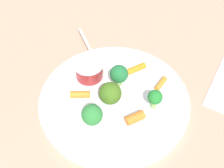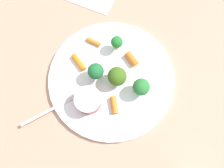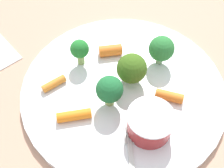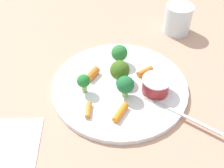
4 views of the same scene
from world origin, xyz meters
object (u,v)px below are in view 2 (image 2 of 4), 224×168
at_px(sauce_cup, 88,101).
at_px(broccoli_floret_2, 96,71).
at_px(broccoli_floret_1, 117,42).
at_px(carrot_stick_0, 132,59).
at_px(carrot_stick_3, 93,42).
at_px(carrot_stick_2, 79,62).
at_px(plate, 111,79).
at_px(broccoli_floret_3, 118,76).
at_px(carrot_stick_1, 114,105).
at_px(fork, 56,107).
at_px(broccoli_floret_0, 141,88).

distance_m(sauce_cup, broccoli_floret_2, 0.07).
bearing_deg(broccoli_floret_1, carrot_stick_0, -17.72).
bearing_deg(carrot_stick_3, carrot_stick_2, -96.86).
distance_m(carrot_stick_0, carrot_stick_3, 0.11).
height_order(broccoli_floret_1, carrot_stick_0, broccoli_floret_1).
height_order(plate, broccoli_floret_2, broccoli_floret_2).
bearing_deg(carrot_stick_3, broccoli_floret_3, -33.37).
distance_m(broccoli_floret_3, carrot_stick_0, 0.06).
bearing_deg(carrot_stick_3, broccoli_floret_2, -58.90).
xyz_separation_m(broccoli_floret_1, carrot_stick_1, (0.06, -0.14, -0.02)).
bearing_deg(carrot_stick_2, broccoli_floret_2, -12.64).
xyz_separation_m(plate, broccoli_floret_1, (-0.02, 0.08, 0.04)).
height_order(carrot_stick_2, fork, carrot_stick_2).
bearing_deg(broccoli_floret_1, carrot_stick_3, -167.90).
xyz_separation_m(broccoli_floret_0, broccoli_floret_1, (-0.10, 0.08, -0.00)).
bearing_deg(carrot_stick_3, broccoli_floret_1, 12.10).
bearing_deg(sauce_cup, broccoli_floret_1, 90.33).
height_order(broccoli_floret_3, carrot_stick_2, broccoli_floret_3).
xyz_separation_m(sauce_cup, carrot_stick_3, (-0.06, 0.14, -0.01)).
distance_m(broccoli_floret_0, carrot_stick_0, 0.08).
distance_m(plate, carrot_stick_1, 0.07).
xyz_separation_m(sauce_cup, carrot_stick_2, (-0.07, 0.08, -0.01)).
distance_m(carrot_stick_1, carrot_stick_3, 0.17).
distance_m(broccoli_floret_2, fork, 0.13).
relative_size(broccoli_floret_2, carrot_stick_2, 1.10).
xyz_separation_m(sauce_cup, fork, (-0.07, -0.04, -0.02)).
relative_size(carrot_stick_2, carrot_stick_3, 1.27).
relative_size(broccoli_floret_2, fork, 0.36).
distance_m(broccoli_floret_1, fork, 0.21).
relative_size(sauce_cup, broccoli_floret_0, 1.21).
bearing_deg(plate, carrot_stick_0, 67.82).
relative_size(broccoli_floret_0, carrot_stick_3, 1.37).
relative_size(broccoli_floret_3, carrot_stick_3, 1.40).
bearing_deg(broccoli_floret_0, broccoli_floret_2, -175.31).
height_order(broccoli_floret_1, carrot_stick_2, broccoli_floret_1).
bearing_deg(broccoli_floret_0, broccoli_floret_3, 176.12).
height_order(sauce_cup, broccoli_floret_2, broccoli_floret_2).
height_order(carrot_stick_0, fork, carrot_stick_0).
distance_m(plate, broccoli_floret_3, 0.04).
distance_m(broccoli_floret_0, carrot_stick_3, 0.17).
height_order(carrot_stick_1, carrot_stick_2, same).
bearing_deg(broccoli_floret_2, fork, -115.08).
xyz_separation_m(plate, carrot_stick_3, (-0.08, 0.07, 0.01)).
distance_m(broccoli_floret_2, broccoli_floret_3, 0.05).
relative_size(sauce_cup, carrot_stick_1, 1.54).
bearing_deg(sauce_cup, broccoli_floret_0, 38.10).
xyz_separation_m(plate, sauce_cup, (-0.02, -0.08, 0.02)).
height_order(broccoli_floret_0, broccoli_floret_2, broccoli_floret_2).
bearing_deg(plate, carrot_stick_2, 179.14).
bearing_deg(broccoli_floret_0, sauce_cup, -141.90).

